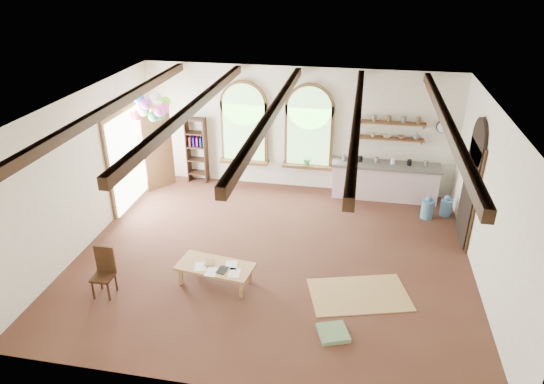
% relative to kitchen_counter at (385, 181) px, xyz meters
% --- Properties ---
extents(floor, '(8.00, 8.00, 0.00)m').
position_rel_kitchen_counter_xyz_m(floor, '(-2.30, -3.20, -0.48)').
color(floor, '#512F21').
rests_on(floor, ground).
extents(ceiling_beams, '(6.20, 6.80, 0.18)m').
position_rel_kitchen_counter_xyz_m(ceiling_beams, '(-2.30, -3.20, 2.62)').
color(ceiling_beams, '#351910').
rests_on(ceiling_beams, ceiling).
extents(window_left, '(1.30, 0.28, 2.20)m').
position_rel_kitchen_counter_xyz_m(window_left, '(-3.70, 0.23, 1.16)').
color(window_left, brown).
rests_on(window_left, floor).
extents(window_right, '(1.30, 0.28, 2.20)m').
position_rel_kitchen_counter_xyz_m(window_right, '(-2.00, 0.23, 1.16)').
color(window_right, brown).
rests_on(window_right, floor).
extents(left_doorway, '(0.10, 1.90, 2.50)m').
position_rel_kitchen_counter_xyz_m(left_doorway, '(-6.25, -1.40, 0.67)').
color(left_doorway, brown).
rests_on(left_doorway, floor).
extents(right_doorway, '(0.10, 1.30, 2.40)m').
position_rel_kitchen_counter_xyz_m(right_doorway, '(1.65, -1.70, 0.62)').
color(right_doorway, black).
rests_on(right_doorway, floor).
extents(kitchen_counter, '(2.68, 0.62, 0.94)m').
position_rel_kitchen_counter_xyz_m(kitchen_counter, '(0.00, 0.00, 0.00)').
color(kitchen_counter, beige).
rests_on(kitchen_counter, floor).
extents(wall_shelf_lower, '(1.70, 0.24, 0.04)m').
position_rel_kitchen_counter_xyz_m(wall_shelf_lower, '(0.00, 0.18, 1.07)').
color(wall_shelf_lower, brown).
rests_on(wall_shelf_lower, wall_back).
extents(wall_shelf_upper, '(1.70, 0.24, 0.04)m').
position_rel_kitchen_counter_xyz_m(wall_shelf_upper, '(0.00, 0.18, 1.47)').
color(wall_shelf_upper, brown).
rests_on(wall_shelf_upper, wall_back).
extents(wall_clock, '(0.32, 0.04, 0.32)m').
position_rel_kitchen_counter_xyz_m(wall_clock, '(1.25, 0.25, 1.42)').
color(wall_clock, black).
rests_on(wall_clock, wall_back).
extents(bookshelf, '(0.53, 0.32, 1.80)m').
position_rel_kitchen_counter_xyz_m(bookshelf, '(-5.00, 0.12, 0.42)').
color(bookshelf, '#351910').
rests_on(bookshelf, floor).
extents(coffee_table, '(1.50, 0.85, 0.41)m').
position_rel_kitchen_counter_xyz_m(coffee_table, '(-3.20, -4.30, -0.12)').
color(coffee_table, tan).
rests_on(coffee_table, floor).
extents(side_chair, '(0.38, 0.38, 0.93)m').
position_rel_kitchen_counter_xyz_m(side_chair, '(-5.10, -4.98, -0.21)').
color(side_chair, '#351910').
rests_on(side_chair, floor).
extents(floor_mat, '(2.02, 1.55, 0.02)m').
position_rel_kitchen_counter_xyz_m(floor_mat, '(-0.50, -4.16, -0.47)').
color(floor_mat, tan).
rests_on(floor_mat, floor).
extents(floor_cushion, '(0.61, 0.61, 0.08)m').
position_rel_kitchen_counter_xyz_m(floor_cushion, '(-0.90, -5.30, -0.44)').
color(floor_cushion, '#66885E').
rests_on(floor_cushion, floor).
extents(water_jug_a, '(0.28, 0.28, 0.53)m').
position_rel_kitchen_counter_xyz_m(water_jug_a, '(1.45, -0.70, -0.25)').
color(water_jug_a, '#5183AD').
rests_on(water_jug_a, floor).
extents(water_jug_b, '(0.30, 0.30, 0.57)m').
position_rel_kitchen_counter_xyz_m(water_jug_b, '(1.00, -0.90, -0.23)').
color(water_jug_b, '#5183AD').
rests_on(water_jug_b, floor).
extents(balloon_cluster, '(0.88, 0.95, 1.16)m').
position_rel_kitchen_counter_xyz_m(balloon_cluster, '(-5.71, -0.90, 1.86)').
color(balloon_cluster, white).
rests_on(balloon_cluster, floor).
extents(table_book, '(0.18, 0.24, 0.02)m').
position_rel_kitchen_counter_xyz_m(table_book, '(-3.41, -4.25, -0.06)').
color(table_book, olive).
rests_on(table_book, coffee_table).
extents(tablet, '(0.22, 0.28, 0.01)m').
position_rel_kitchen_counter_xyz_m(tablet, '(-3.02, -4.43, -0.06)').
color(tablet, black).
rests_on(tablet, coffee_table).
extents(potted_plant_left, '(0.27, 0.23, 0.30)m').
position_rel_kitchen_counter_xyz_m(potted_plant_left, '(-3.70, 0.12, 0.37)').
color(potted_plant_left, '#598C4C').
rests_on(potted_plant_left, window_left).
extents(potted_plant_right, '(0.27, 0.23, 0.30)m').
position_rel_kitchen_counter_xyz_m(potted_plant_right, '(-2.00, 0.12, 0.37)').
color(potted_plant_right, '#598C4C').
rests_on(potted_plant_right, window_right).
extents(shelf_cup_a, '(0.12, 0.10, 0.10)m').
position_rel_kitchen_counter_xyz_m(shelf_cup_a, '(-0.75, 0.18, 1.14)').
color(shelf_cup_a, white).
rests_on(shelf_cup_a, wall_shelf_lower).
extents(shelf_cup_b, '(0.10, 0.10, 0.09)m').
position_rel_kitchen_counter_xyz_m(shelf_cup_b, '(-0.40, 0.18, 1.14)').
color(shelf_cup_b, beige).
rests_on(shelf_cup_b, wall_shelf_lower).
extents(shelf_bowl_a, '(0.22, 0.22, 0.05)m').
position_rel_kitchen_counter_xyz_m(shelf_bowl_a, '(-0.05, 0.18, 1.12)').
color(shelf_bowl_a, beige).
rests_on(shelf_bowl_a, wall_shelf_lower).
extents(shelf_bowl_b, '(0.20, 0.20, 0.06)m').
position_rel_kitchen_counter_xyz_m(shelf_bowl_b, '(0.30, 0.18, 1.12)').
color(shelf_bowl_b, '#8C664C').
rests_on(shelf_bowl_b, wall_shelf_lower).
extents(shelf_vase, '(0.18, 0.18, 0.19)m').
position_rel_kitchen_counter_xyz_m(shelf_vase, '(0.65, 0.18, 1.19)').
color(shelf_vase, slate).
rests_on(shelf_vase, wall_shelf_lower).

